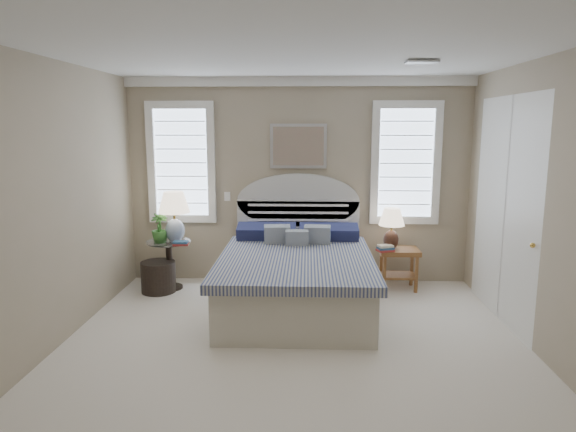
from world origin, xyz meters
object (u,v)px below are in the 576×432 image
at_px(bed, 296,274).
at_px(lamp_right, 392,224).
at_px(nightstand_right, 399,260).
at_px(floor_pot, 158,277).
at_px(lamp_left, 174,211).
at_px(side_table_left, 169,260).

distance_m(bed, lamp_right, 1.46).
height_order(nightstand_right, floor_pot, nightstand_right).
height_order(lamp_left, lamp_right, lamp_left).
distance_m(side_table_left, lamp_left, 0.65).
relative_size(nightstand_right, floor_pot, 1.23).
distance_m(nightstand_right, lamp_left, 2.93).
distance_m(side_table_left, floor_pot, 0.26).
relative_size(bed, floor_pot, 5.28).
bearing_deg(nightstand_right, lamp_right, 177.86).
height_order(bed, floor_pot, bed).
xyz_separation_m(nightstand_right, lamp_right, (-0.11, 0.00, 0.47)).
relative_size(bed, lamp_left, 3.52).
relative_size(lamp_left, lamp_right, 1.22).
xyz_separation_m(lamp_left, lamp_right, (2.75, 0.13, -0.17)).
bearing_deg(lamp_right, nightstand_right, -2.14).
bearing_deg(bed, floor_pot, 165.55).
xyz_separation_m(bed, side_table_left, (-1.65, 0.59, 0.00)).
distance_m(side_table_left, lamp_right, 2.88).
height_order(nightstand_right, lamp_left, lamp_left).
xyz_separation_m(bed, nightstand_right, (1.30, 0.69, 0.00)).
xyz_separation_m(side_table_left, floor_pot, (-0.11, -0.14, -0.19)).
distance_m(side_table_left, nightstand_right, 2.95).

